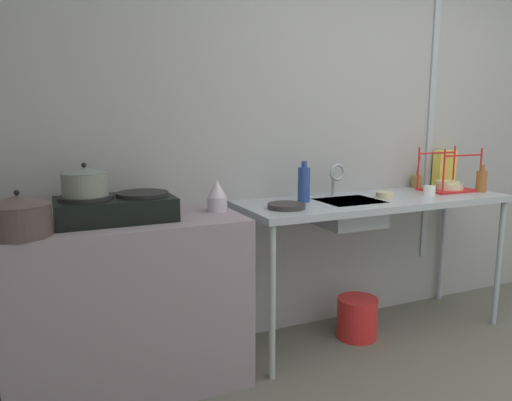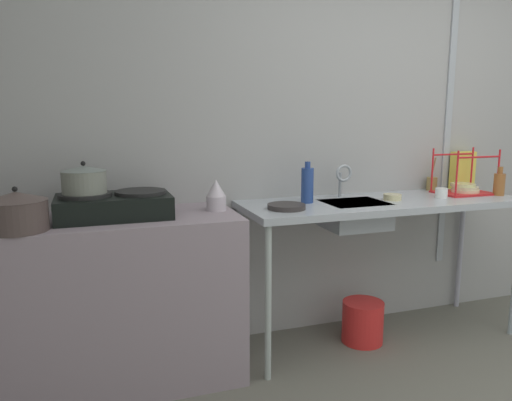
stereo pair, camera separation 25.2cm
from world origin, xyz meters
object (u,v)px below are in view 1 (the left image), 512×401
object	(u,v)px
pot_beside_stove	(18,216)
pot_on_left_burner	(85,182)
dish_rack	(449,185)
stove	(115,208)
faucet	(336,175)
cup_by_rack	(429,190)
bottle_by_rack	(482,181)
sink_basin	(349,213)
percolator	(217,196)
cereal_box	(444,168)
bucket_on_floor	(357,318)
bottle_by_sink	(304,184)
utensil_jar	(417,181)
small_bowl_on_drainboard	(384,195)
frying_pan	(286,206)

from	to	relation	value
pot_beside_stove	pot_on_left_burner	bearing A→B (deg)	29.76
dish_rack	stove	bearing A→B (deg)	-179.13
stove	faucet	size ratio (longest dim) A/B	2.64
dish_rack	cup_by_rack	distance (m)	0.27
pot_on_left_burner	bottle_by_rack	distance (m)	2.55
sink_basin	stove	bearing A→B (deg)	179.70
stove	sink_basin	world-z (taller)	stove
percolator	cereal_box	xyz separation A→B (m)	(1.86, 0.22, 0.05)
percolator	bucket_on_floor	xyz separation A→B (m)	(0.93, -0.04, -0.85)
bottle_by_sink	cup_by_rack	bearing A→B (deg)	-7.81
sink_basin	cereal_box	bearing A→B (deg)	13.58
utensil_jar	bucket_on_floor	distance (m)	1.09
pot_on_left_burner	utensil_jar	world-z (taller)	pot_on_left_burner
small_bowl_on_drainboard	sink_basin	bearing A→B (deg)	178.51
pot_beside_stove	bottle_by_sink	bearing A→B (deg)	8.69
bottle_by_sink	bottle_by_rack	xyz separation A→B (m)	(1.30, -0.16, -0.03)
bottle_by_sink	utensil_jar	xyz separation A→B (m)	(1.03, 0.17, -0.06)
small_bowl_on_drainboard	utensil_jar	world-z (taller)	utensil_jar
stove	utensil_jar	world-z (taller)	utensil_jar
stove	bottle_by_sink	size ratio (longest dim) A/B	2.30
faucet	cereal_box	world-z (taller)	cereal_box
dish_rack	cereal_box	distance (m)	0.27
stove	bucket_on_floor	bearing A→B (deg)	-1.05
percolator	frying_pan	distance (m)	0.40
pot_on_left_burner	pot_beside_stove	size ratio (longest dim) A/B	0.81
faucet	bottle_by_sink	bearing A→B (deg)	-164.89
pot_on_left_burner	sink_basin	bearing A→B (deg)	-0.27
stove	dish_rack	bearing A→B (deg)	0.87
pot_on_left_burner	utensil_jar	distance (m)	2.30
faucet	bottle_by_sink	world-z (taller)	bottle_by_sink
percolator	utensil_jar	distance (m)	1.62
pot_on_left_burner	cereal_box	world-z (taller)	pot_on_left_burner
percolator	stove	bearing A→B (deg)	-178.62
pot_beside_stove	dish_rack	world-z (taller)	dish_rack
cereal_box	stove	bearing A→B (deg)	179.55
bottle_by_rack	percolator	bearing A→B (deg)	176.82
dish_rack	utensil_jar	world-z (taller)	dish_rack
dish_rack	small_bowl_on_drainboard	size ratio (longest dim) A/B	3.19
bottle_by_sink	cereal_box	xyz separation A→B (m)	(1.29, 0.17, 0.02)
pot_beside_stove	faucet	xyz separation A→B (m)	(1.82, 0.31, 0.05)
faucet	stove	bearing A→B (deg)	-174.08
stove	utensil_jar	bearing A→B (deg)	6.26
sink_basin	utensil_jar	bearing A→B (deg)	17.92
stove	utensil_jar	xyz separation A→B (m)	(2.14, 0.24, -0.02)
sink_basin	bottle_by_sink	bearing A→B (deg)	164.82
stove	cereal_box	size ratio (longest dim) A/B	2.16
pot_beside_stove	sink_basin	bearing A→B (deg)	5.01
pot_on_left_burner	small_bowl_on_drainboard	bearing A→B (deg)	-0.45
frying_pan	bottle_by_rack	size ratio (longest dim) A/B	1.14
stove	pot_on_left_burner	xyz separation A→B (m)	(-0.14, 0.00, 0.14)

